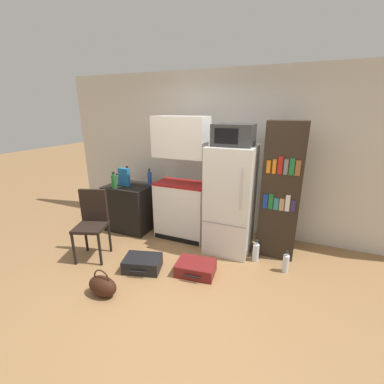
{
  "coord_description": "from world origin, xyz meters",
  "views": [
    {
      "loc": [
        1.23,
        -2.17,
        2.04
      ],
      "look_at": [
        -0.05,
        0.85,
        0.98
      ],
      "focal_mm": 24.0,
      "sensor_mm": 36.0,
      "label": 1
    }
  ],
  "objects_px": {
    "bottle_blue_soda": "(150,178)",
    "water_bottle_middle": "(286,263)",
    "bookshelf": "(281,192)",
    "water_bottle_front": "(256,252)",
    "microwave": "(234,135)",
    "refrigerator": "(231,200)",
    "kitchen_hutch": "(182,185)",
    "suitcase_large_flat": "(196,268)",
    "bottle_green_tall": "(114,181)",
    "chair": "(92,218)",
    "suitcase_small_flat": "(143,263)",
    "cereal_box": "(124,177)",
    "side_table": "(131,207)",
    "handbag": "(103,286)",
    "bottle_clear_short": "(117,180)",
    "bottle_wine_dark": "(128,175)"
  },
  "relations": [
    {
      "from": "bottle_blue_soda",
      "to": "water_bottle_middle",
      "type": "distance_m",
      "value": 2.49
    },
    {
      "from": "refrigerator",
      "to": "water_bottle_front",
      "type": "xyz_separation_m",
      "value": [
        0.44,
        -0.19,
        -0.65
      ]
    },
    {
      "from": "side_table",
      "to": "suitcase_small_flat",
      "type": "height_order",
      "value": "side_table"
    },
    {
      "from": "chair",
      "to": "suitcase_large_flat",
      "type": "xyz_separation_m",
      "value": [
        1.53,
        0.14,
        -0.5
      ]
    },
    {
      "from": "refrigerator",
      "to": "bookshelf",
      "type": "bearing_deg",
      "value": 12.29
    },
    {
      "from": "handbag",
      "to": "water_bottle_middle",
      "type": "distance_m",
      "value": 2.29
    },
    {
      "from": "refrigerator",
      "to": "handbag",
      "type": "xyz_separation_m",
      "value": [
        -1.05,
        -1.59,
        -0.66
      ]
    },
    {
      "from": "bookshelf",
      "to": "chair",
      "type": "relative_size",
      "value": 1.96
    },
    {
      "from": "water_bottle_front",
      "to": "cereal_box",
      "type": "bearing_deg",
      "value": 175.8
    },
    {
      "from": "side_table",
      "to": "suitcase_large_flat",
      "type": "height_order",
      "value": "side_table"
    },
    {
      "from": "refrigerator",
      "to": "cereal_box",
      "type": "bearing_deg",
      "value": -179.44
    },
    {
      "from": "cereal_box",
      "to": "chair",
      "type": "height_order",
      "value": "cereal_box"
    },
    {
      "from": "bottle_wine_dark",
      "to": "chair",
      "type": "relative_size",
      "value": 0.29
    },
    {
      "from": "cereal_box",
      "to": "water_bottle_front",
      "type": "xyz_separation_m",
      "value": [
        2.3,
        -0.17,
        -0.81
      ]
    },
    {
      "from": "water_bottle_front",
      "to": "water_bottle_middle",
      "type": "height_order",
      "value": "water_bottle_front"
    },
    {
      "from": "bottle_clear_short",
      "to": "water_bottle_front",
      "type": "relative_size",
      "value": 0.59
    },
    {
      "from": "refrigerator",
      "to": "bookshelf",
      "type": "distance_m",
      "value": 0.71
    },
    {
      "from": "bottle_blue_soda",
      "to": "bottle_wine_dark",
      "type": "height_order",
      "value": "bottle_blue_soda"
    },
    {
      "from": "suitcase_small_flat",
      "to": "water_bottle_front",
      "type": "bearing_deg",
      "value": 14.72
    },
    {
      "from": "water_bottle_middle",
      "to": "bottle_clear_short",
      "type": "bearing_deg",
      "value": 174.41
    },
    {
      "from": "side_table",
      "to": "handbag",
      "type": "bearing_deg",
      "value": -64.98
    },
    {
      "from": "chair",
      "to": "microwave",
      "type": "bearing_deg",
      "value": 8.66
    },
    {
      "from": "bottle_blue_soda",
      "to": "handbag",
      "type": "height_order",
      "value": "bottle_blue_soda"
    },
    {
      "from": "kitchen_hutch",
      "to": "suitcase_large_flat",
      "type": "xyz_separation_m",
      "value": [
        0.61,
        -0.88,
        -0.81
      ]
    },
    {
      "from": "chair",
      "to": "suitcase_small_flat",
      "type": "xyz_separation_m",
      "value": [
        0.84,
        -0.06,
        -0.49
      ]
    },
    {
      "from": "bottle_green_tall",
      "to": "bookshelf",
      "type": "bearing_deg",
      "value": 7.82
    },
    {
      "from": "bottle_blue_soda",
      "to": "water_bottle_middle",
      "type": "height_order",
      "value": "bottle_blue_soda"
    },
    {
      "from": "bottle_wine_dark",
      "to": "water_bottle_middle",
      "type": "relative_size",
      "value": 0.94
    },
    {
      "from": "bookshelf",
      "to": "water_bottle_middle",
      "type": "height_order",
      "value": "bookshelf"
    },
    {
      "from": "bottle_wine_dark",
      "to": "suitcase_large_flat",
      "type": "distance_m",
      "value": 2.17
    },
    {
      "from": "kitchen_hutch",
      "to": "bottle_wine_dark",
      "type": "relative_size",
      "value": 6.8
    },
    {
      "from": "side_table",
      "to": "handbag",
      "type": "relative_size",
      "value": 2.22
    },
    {
      "from": "bottle_green_tall",
      "to": "suitcase_large_flat",
      "type": "distance_m",
      "value": 1.98
    },
    {
      "from": "bookshelf",
      "to": "bottle_blue_soda",
      "type": "height_order",
      "value": "bookshelf"
    },
    {
      "from": "cereal_box",
      "to": "bottle_clear_short",
      "type": "bearing_deg",
      "value": -179.68
    },
    {
      "from": "kitchen_hutch",
      "to": "microwave",
      "type": "xyz_separation_m",
      "value": [
        0.83,
        -0.09,
        0.83
      ]
    },
    {
      "from": "water_bottle_front",
      "to": "microwave",
      "type": "bearing_deg",
      "value": 157.32
    },
    {
      "from": "refrigerator",
      "to": "cereal_box",
      "type": "xyz_separation_m",
      "value": [
        -1.86,
        -0.02,
        0.16
      ]
    },
    {
      "from": "bottle_wine_dark",
      "to": "water_bottle_middle",
      "type": "bearing_deg",
      "value": -10.23
    },
    {
      "from": "microwave",
      "to": "water_bottle_front",
      "type": "distance_m",
      "value": 1.65
    },
    {
      "from": "chair",
      "to": "bookshelf",
      "type": "bearing_deg",
      "value": 4.61
    },
    {
      "from": "microwave",
      "to": "chair",
      "type": "distance_m",
      "value": 2.28
    },
    {
      "from": "bookshelf",
      "to": "bottle_clear_short",
      "type": "bearing_deg",
      "value": -176.47
    },
    {
      "from": "chair",
      "to": "cereal_box",
      "type": "bearing_deg",
      "value": 77.42
    },
    {
      "from": "bottle_green_tall",
      "to": "suitcase_small_flat",
      "type": "height_order",
      "value": "bottle_green_tall"
    },
    {
      "from": "suitcase_large_flat",
      "to": "water_bottle_middle",
      "type": "height_order",
      "value": "water_bottle_middle"
    },
    {
      "from": "handbag",
      "to": "refrigerator",
      "type": "bearing_deg",
      "value": 56.7
    },
    {
      "from": "bottle_wine_dark",
      "to": "kitchen_hutch",
      "type": "bearing_deg",
      "value": -5.95
    },
    {
      "from": "refrigerator",
      "to": "water_bottle_front",
      "type": "height_order",
      "value": "refrigerator"
    },
    {
      "from": "bottle_green_tall",
      "to": "suitcase_small_flat",
      "type": "relative_size",
      "value": 0.5
    }
  ]
}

